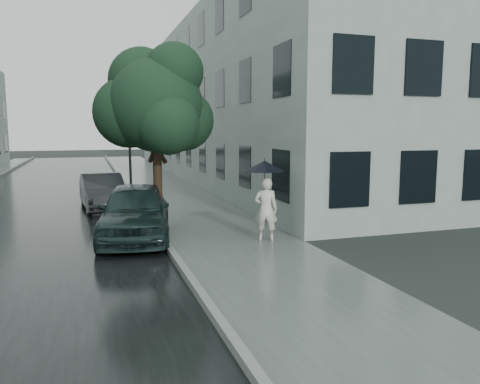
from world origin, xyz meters
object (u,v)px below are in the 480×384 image
object	(u,v)px
lamp_post	(126,132)
car_near	(135,211)
car_far	(103,191)
pedestrian	(266,209)
street_tree	(155,104)

from	to	relation	value
lamp_post	car_near	size ratio (longest dim) A/B	1.09
car_near	car_far	world-z (taller)	car_near
pedestrian	street_tree	distance (m)	4.42
street_tree	car_far	world-z (taller)	street_tree
car_near	car_far	distance (m)	5.26
lamp_post	car_far	xyz separation A→B (m)	(-1.27, -4.79, -2.12)
street_tree	car_near	world-z (taller)	street_tree
street_tree	car_near	bearing A→B (deg)	-125.98
pedestrian	car_near	size ratio (longest dim) A/B	0.38
street_tree	car_near	size ratio (longest dim) A/B	1.21
car_far	car_near	bearing A→B (deg)	-87.70
pedestrian	lamp_post	size ratio (longest dim) A/B	0.35
car_near	car_far	xyz separation A→B (m)	(-0.68, 5.22, -0.10)
lamp_post	street_tree	bearing A→B (deg)	-95.25
pedestrian	street_tree	xyz separation A→B (m)	(-2.50, 2.32, 2.81)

